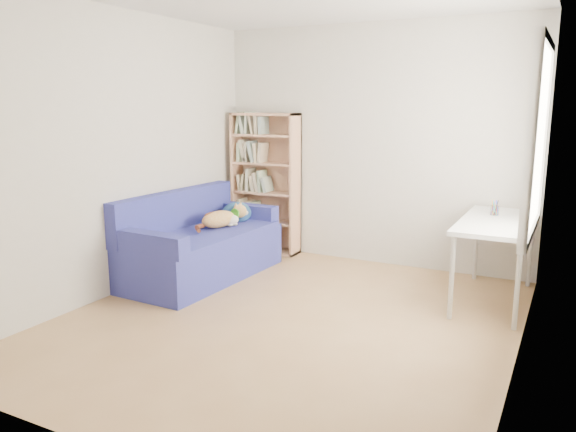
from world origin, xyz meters
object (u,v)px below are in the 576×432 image
object	(u,v)px
bookshelf	(266,189)
desk	(497,227)
pen_cup	(495,209)
sofa	(201,245)

from	to	relation	value
bookshelf	desk	distance (m)	2.75
pen_cup	desk	bearing A→B (deg)	-75.79
pen_cup	sofa	bearing A→B (deg)	-163.56
sofa	desk	distance (m)	2.86
pen_cup	bookshelf	bearing A→B (deg)	171.83
desk	sofa	bearing A→B (deg)	-168.16
sofa	desk	xyz separation A→B (m)	(2.78, 0.58, 0.35)
bookshelf	desk	bearing A→B (deg)	-12.57
desk	pen_cup	distance (m)	0.26
sofa	desk	bearing A→B (deg)	14.19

